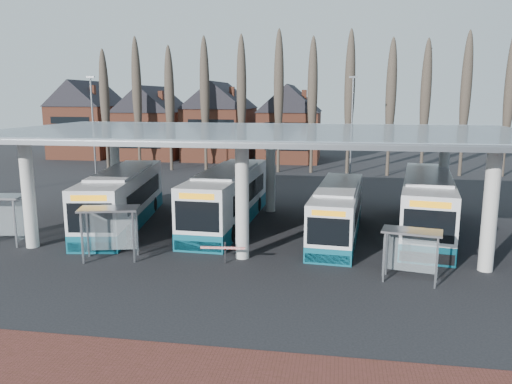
% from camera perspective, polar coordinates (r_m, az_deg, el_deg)
% --- Properties ---
extents(ground, '(140.00, 140.00, 0.00)m').
position_cam_1_polar(ground, '(24.05, -2.70, -9.36)').
color(ground, black).
rests_on(ground, ground).
extents(station_canopy, '(32.00, 16.00, 6.34)m').
position_cam_1_polar(station_canopy, '(30.56, 0.34, 5.92)').
color(station_canopy, beige).
rests_on(station_canopy, ground).
extents(poplar_row, '(45.10, 1.10, 14.50)m').
position_cam_1_polar(poplar_row, '(55.28, 4.47, 11.28)').
color(poplar_row, '#473D33').
rests_on(poplar_row, ground).
extents(townhouse_row, '(36.80, 10.30, 12.25)m').
position_cam_1_polar(townhouse_row, '(69.22, -8.02, 8.76)').
color(townhouse_row, brown).
rests_on(townhouse_row, ground).
extents(lamp_post_a, '(0.80, 0.16, 10.17)m').
position_cam_1_polar(lamp_post_a, '(49.68, -18.09, 6.87)').
color(lamp_post_a, slate).
rests_on(lamp_post_a, ground).
extents(lamp_post_b, '(0.80, 0.16, 10.17)m').
position_cam_1_polar(lamp_post_b, '(48.18, 10.86, 7.10)').
color(lamp_post_b, slate).
rests_on(lamp_post_b, ground).
extents(bus_0, '(4.79, 13.19, 3.59)m').
position_cam_1_polar(bus_0, '(34.01, -14.98, -0.75)').
color(bus_0, white).
rests_on(bus_0, ground).
extents(bus_1, '(3.26, 13.25, 3.66)m').
position_cam_1_polar(bus_1, '(33.04, -3.20, -0.67)').
color(bus_1, white).
rests_on(bus_1, ground).
extents(bus_2, '(3.32, 11.41, 3.13)m').
position_cam_1_polar(bus_2, '(30.52, 9.32, -2.24)').
color(bus_2, white).
rests_on(bus_2, ground).
extents(bus_3, '(4.74, 13.38, 3.64)m').
position_cam_1_polar(bus_3, '(32.61, 18.94, -1.41)').
color(bus_3, white).
rests_on(bus_3, ground).
extents(shelter_1, '(3.23, 2.15, 2.74)m').
position_cam_1_polar(shelter_1, '(26.79, -16.34, -3.22)').
color(shelter_1, gray).
rests_on(shelter_1, ground).
extents(shelter_2, '(2.81, 1.80, 2.41)m').
position_cam_1_polar(shelter_2, '(23.78, 17.35, -5.65)').
color(shelter_2, gray).
rests_on(shelter_2, ground).
extents(barrier, '(2.22, 0.70, 1.11)m').
position_cam_1_polar(barrier, '(24.98, -3.76, -6.52)').
color(barrier, black).
rests_on(barrier, ground).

